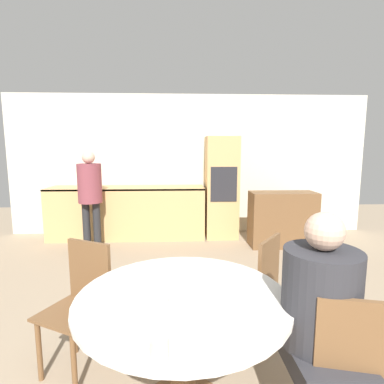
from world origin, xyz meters
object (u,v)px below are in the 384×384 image
(oven_unit, at_px, (221,187))
(chair_far_left, at_px, (81,298))
(person_seated, at_px, (322,317))
(chair_near_right, at_px, (348,366))
(chair_far_right, at_px, (257,285))
(cup, at_px, (159,348))
(sideboard, at_px, (282,219))
(bowl_near, at_px, (158,298))
(dining_table, at_px, (183,331))
(person_standing, at_px, (90,189))

(oven_unit, xyz_separation_m, chair_far_left, (-1.49, -3.27, -0.39))
(oven_unit, height_order, person_seated, oven_unit)
(chair_near_right, bearing_deg, oven_unit, -75.58)
(chair_near_right, bearing_deg, chair_far_right, -63.03)
(cup, bearing_deg, chair_near_right, 14.44)
(sideboard, relative_size, person_seated, 0.83)
(chair_far_left, relative_size, bowl_near, 7.57)
(sideboard, xyz_separation_m, person_seated, (-0.97, -3.34, 0.29))
(chair_near_right, distance_m, chair_far_right, 0.95)
(oven_unit, distance_m, chair_far_left, 3.61)
(chair_far_right, height_order, person_seated, person_seated)
(chair_near_right, distance_m, bowl_near, 1.02)
(cup, bearing_deg, oven_unit, 78.67)
(oven_unit, relative_size, chair_near_right, 1.97)
(chair_far_left, distance_m, bowl_near, 0.86)
(bowl_near, bearing_deg, dining_table, 29.75)
(person_seated, bearing_deg, chair_far_right, 97.95)
(chair_far_right, xyz_separation_m, person_standing, (-2.04, 2.57, 0.44))
(oven_unit, relative_size, sideboard, 1.71)
(person_standing, bearing_deg, oven_unit, 13.72)
(sideboard, height_order, chair_near_right, chair_near_right)
(bowl_near, bearing_deg, person_seated, -8.05)
(sideboard, relative_size, chair_near_right, 1.15)
(chair_far_left, bearing_deg, sideboard, 74.56)
(dining_table, bearing_deg, chair_near_right, -19.30)
(dining_table, relative_size, person_standing, 0.78)
(oven_unit, bearing_deg, person_standing, -166.28)
(sideboard, height_order, person_standing, person_standing)
(sideboard, relative_size, person_standing, 0.68)
(sideboard, distance_m, dining_table, 3.57)
(chair_far_left, bearing_deg, chair_far_right, 33.65)
(oven_unit, bearing_deg, sideboard, -32.48)
(sideboard, bearing_deg, dining_table, -118.24)
(oven_unit, bearing_deg, cup, -101.33)
(person_seated, distance_m, cup, 0.89)
(person_standing, relative_size, bowl_near, 12.85)
(sideboard, xyz_separation_m, cup, (-1.79, -3.67, 0.37))
(oven_unit, xyz_separation_m, bowl_near, (-0.89, -3.82, -0.11))
(oven_unit, height_order, cup, oven_unit)
(sideboard, distance_m, bowl_near, 3.72)
(oven_unit, relative_size, bowl_near, 14.91)
(chair_near_right, height_order, chair_far_right, same)
(cup, bearing_deg, person_standing, 109.76)
(sideboard, distance_m, cup, 4.10)
(oven_unit, xyz_separation_m, sideboard, (0.93, -0.59, -0.46))
(chair_far_left, distance_m, person_seated, 1.62)
(sideboard, relative_size, chair_far_left, 1.15)
(oven_unit, relative_size, chair_far_right, 1.97)
(chair_near_right, bearing_deg, chair_far_left, -12.57)
(chair_far_left, height_order, person_standing, person_standing)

